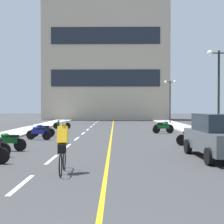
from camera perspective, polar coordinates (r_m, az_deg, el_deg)
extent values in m
plane|color=#38383A|center=(23.45, -0.70, -4.15)|extent=(140.00, 140.00, 0.00)
cube|color=#B7B2A8|center=(27.54, -15.72, -3.30)|extent=(2.40, 72.00, 0.12)
cube|color=#B7B2A8|center=(27.25, 14.80, -3.34)|extent=(2.40, 72.00, 0.12)
cube|color=silver|center=(8.98, -16.29, -12.63)|extent=(0.14, 2.20, 0.01)
cube|color=silver|center=(12.78, -11.00, -8.51)|extent=(0.14, 2.20, 0.01)
cube|color=silver|center=(16.68, -8.20, -6.27)|extent=(0.14, 2.20, 0.01)
cube|color=silver|center=(20.61, -6.49, -4.87)|extent=(0.14, 2.20, 0.01)
cube|color=silver|center=(24.57, -5.32, -3.91)|extent=(0.14, 2.20, 0.01)
cube|color=silver|center=(28.54, -4.49, -3.23)|extent=(0.14, 2.20, 0.01)
cube|color=silver|center=(32.51, -3.85, -2.70)|extent=(0.14, 2.20, 0.01)
cube|color=silver|center=(36.49, -3.36, -2.30)|extent=(0.14, 2.20, 0.01)
cube|color=silver|center=(40.48, -2.96, -1.97)|extent=(0.14, 2.20, 0.01)
cube|color=silver|center=(44.47, -2.64, -1.70)|extent=(0.14, 2.20, 0.01)
cube|color=silver|center=(48.46, -2.37, -1.48)|extent=(0.14, 2.20, 0.01)
cube|color=gold|center=(26.43, 0.00, -3.56)|extent=(0.12, 66.00, 0.01)
cube|color=#BCAD93|center=(51.12, -1.09, 10.75)|extent=(19.77, 6.03, 21.50)
cube|color=#1E232D|center=(47.52, -1.21, 6.26)|extent=(16.60, 0.10, 2.58)
cube|color=#1E232D|center=(48.53, -1.21, 13.86)|extent=(16.60, 0.10, 2.58)
cylinder|color=black|center=(20.62, 19.00, 3.06)|extent=(0.14, 0.14, 5.50)
cylinder|color=black|center=(20.88, 19.04, 10.20)|extent=(1.10, 0.08, 0.08)
sphere|color=white|center=(20.72, 17.57, 10.28)|extent=(0.36, 0.36, 0.36)
cylinder|color=black|center=(38.34, 10.62, 1.84)|extent=(0.14, 0.14, 5.11)
cylinder|color=black|center=(38.45, 10.63, 5.43)|extent=(1.10, 0.08, 0.08)
sphere|color=white|center=(38.36, 9.81, 5.45)|extent=(0.36, 0.36, 0.36)
sphere|color=white|center=(38.55, 11.44, 5.42)|extent=(0.36, 0.36, 0.36)
cylinder|color=black|center=(14.44, 13.76, -6.15)|extent=(0.25, 0.65, 0.64)
cylinder|color=black|center=(11.79, 17.42, -7.79)|extent=(0.25, 0.65, 0.64)
cube|color=#4C5156|center=(13.33, 18.92, -5.04)|extent=(1.87, 4.27, 0.80)
cube|color=#1E2833|center=(13.27, 18.94, -1.82)|extent=(1.65, 2.26, 0.70)
cylinder|color=black|center=(12.23, -19.61, -7.58)|extent=(0.61, 0.17, 0.60)
cylinder|color=black|center=(13.79, -19.28, -6.60)|extent=(0.61, 0.15, 0.60)
cylinder|color=black|center=(15.37, -16.52, -5.80)|extent=(0.61, 0.16, 0.60)
cube|color=#0C4C19|center=(15.57, -18.40, -4.91)|extent=(0.92, 0.37, 0.28)
ellipsoid|color=#0C4C19|center=(15.63, -19.07, -4.08)|extent=(0.46, 0.28, 0.22)
cube|color=black|center=(15.45, -17.56, -4.21)|extent=(0.46, 0.28, 0.10)
cylinder|color=black|center=(17.52, 16.19, -4.97)|extent=(0.60, 0.11, 0.60)
cylinder|color=black|center=(17.23, 12.68, -5.05)|extent=(0.60, 0.11, 0.60)
cube|color=maroon|center=(17.35, 14.45, -4.29)|extent=(0.91, 0.30, 0.28)
ellipsoid|color=maroon|center=(17.38, 15.09, -3.55)|extent=(0.45, 0.25, 0.22)
cube|color=black|center=(17.27, 13.65, -3.64)|extent=(0.45, 0.25, 0.10)
cylinder|color=silver|center=(17.47, 16.20, -3.01)|extent=(0.04, 0.60, 0.03)
cylinder|color=black|center=(20.51, -14.68, -4.09)|extent=(0.61, 0.23, 0.60)
cylinder|color=black|center=(20.01, -11.90, -4.20)|extent=(0.61, 0.23, 0.60)
cube|color=navy|center=(20.24, -13.31, -3.53)|extent=(0.94, 0.48, 0.28)
ellipsoid|color=navy|center=(20.32, -13.82, -2.89)|extent=(0.48, 0.33, 0.22)
cube|color=black|center=(20.11, -12.68, -2.98)|extent=(0.48, 0.33, 0.10)
cylinder|color=silver|center=(20.47, -14.69, -2.42)|extent=(0.17, 0.59, 0.03)
cylinder|color=black|center=(22.28, -14.00, -3.68)|extent=(0.60, 0.11, 0.60)
cylinder|color=black|center=(22.04, -11.22, -3.72)|extent=(0.60, 0.11, 0.60)
cube|color=navy|center=(22.14, -12.62, -3.14)|extent=(0.90, 0.29, 0.28)
ellipsoid|color=navy|center=(22.16, -13.13, -2.56)|extent=(0.44, 0.25, 0.22)
cube|color=black|center=(22.07, -11.99, -2.63)|extent=(0.44, 0.25, 0.10)
cylinder|color=silver|center=(22.24, -14.01, -2.14)|extent=(0.04, 0.60, 0.03)
cylinder|color=black|center=(24.94, 10.58, -3.17)|extent=(0.61, 0.18, 0.60)
cylinder|color=black|center=(24.63, 8.13, -3.21)|extent=(0.61, 0.18, 0.60)
cube|color=#0C4C19|center=(24.77, 9.37, -2.68)|extent=(0.93, 0.40, 0.28)
ellipsoid|color=#0C4C19|center=(24.81, 9.81, -2.17)|extent=(0.47, 0.30, 0.22)
cube|color=black|center=(24.68, 8.81, -2.23)|extent=(0.47, 0.30, 0.10)
cylinder|color=silver|center=(24.90, 10.58, -1.79)|extent=(0.11, 0.60, 0.03)
cylinder|color=black|center=(26.65, 10.58, -2.90)|extent=(0.60, 0.11, 0.60)
cylinder|color=black|center=(26.51, 8.22, -2.92)|extent=(0.60, 0.11, 0.60)
cube|color=navy|center=(26.56, 9.40, -2.44)|extent=(0.91, 0.30, 0.28)
ellipsoid|color=navy|center=(26.57, 9.83, -1.96)|extent=(0.45, 0.25, 0.22)
cube|color=black|center=(26.51, 8.87, -2.01)|extent=(0.45, 0.25, 0.10)
cylinder|color=silver|center=(26.61, 10.58, -1.61)|extent=(0.04, 0.60, 0.03)
cylinder|color=black|center=(29.86, -10.19, -2.48)|extent=(0.61, 0.20, 0.60)
cylinder|color=black|center=(29.49, -8.19, -2.52)|extent=(0.61, 0.20, 0.60)
cube|color=#0C4C19|center=(29.66, -9.20, -2.07)|extent=(0.93, 0.43, 0.28)
ellipsoid|color=#0C4C19|center=(29.72, -9.57, -1.64)|extent=(0.47, 0.31, 0.22)
cube|color=black|center=(29.57, -8.75, -1.69)|extent=(0.47, 0.31, 0.10)
cylinder|color=silver|center=(29.83, -10.20, -1.33)|extent=(0.13, 0.60, 0.03)
torus|color=black|center=(10.68, -8.76, -8.57)|extent=(0.08, 0.72, 0.72)
torus|color=black|center=(9.65, -9.42, -9.60)|extent=(0.08, 0.72, 0.72)
cylinder|color=blue|center=(10.09, -9.10, -7.40)|extent=(0.10, 0.95, 0.04)
cube|color=black|center=(9.91, -9.19, -6.27)|extent=(0.11, 0.21, 0.06)
cylinder|color=blue|center=(10.50, -8.83, -5.70)|extent=(0.42, 0.06, 0.03)
cube|color=black|center=(9.97, -9.16, -6.63)|extent=(0.26, 0.37, 0.28)
cube|color=yellow|center=(10.07, -9.07, -4.27)|extent=(0.35, 0.47, 0.61)
sphere|color=beige|center=(10.18, -9.00, -2.24)|extent=(0.20, 0.20, 0.20)
ellipsoid|color=white|center=(10.17, -9.00, -1.84)|extent=(0.24, 0.26, 0.16)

